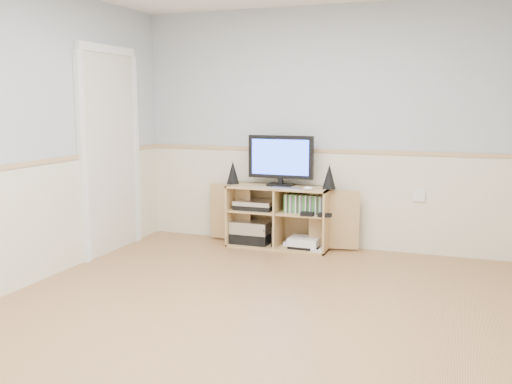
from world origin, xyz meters
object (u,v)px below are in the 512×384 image
(monitor, at_px, (281,159))
(game_consoles, at_px, (304,243))
(media_cabinet, at_px, (280,215))
(keyboard, at_px, (286,188))

(monitor, distance_m, game_consoles, 0.91)
(monitor, bearing_deg, media_cabinet, 90.00)
(game_consoles, bearing_deg, keyboard, -141.39)
(media_cabinet, relative_size, game_consoles, 3.73)
(keyboard, distance_m, game_consoles, 0.62)
(media_cabinet, bearing_deg, monitor, -90.00)
(media_cabinet, relative_size, keyboard, 5.47)
(monitor, relative_size, keyboard, 2.30)
(media_cabinet, height_order, keyboard, keyboard)
(keyboard, height_order, game_consoles, keyboard)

